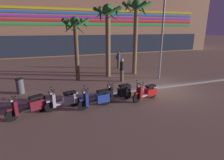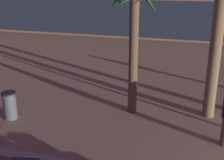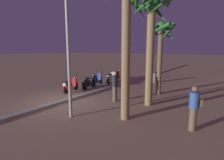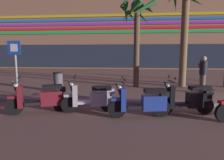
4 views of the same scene
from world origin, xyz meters
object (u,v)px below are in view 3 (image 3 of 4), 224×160
at_px(scooter_silver_mid_rear, 111,78).
at_px(palm_tree_mid_walkway, 151,24).
at_px(palm_tree_far_corner, 126,8).
at_px(pedestrian_window_shopping, 115,86).
at_px(litter_bin, 154,77).
at_px(crossing_sign, 152,64).
at_px(pedestrian_by_palm_tree, 194,107).
at_px(scooter_red_gap_after_mid, 70,86).
at_px(street_lamp, 67,19).
at_px(scooter_maroon_lead_nearest, 118,75).
at_px(scooter_blue_tail_end, 96,80).
at_px(palm_tree_by_mall_entrance, 161,40).
at_px(scooter_black_second_in_line, 88,83).

xyz_separation_m(scooter_silver_mid_rear, palm_tree_mid_walkway, (4.09, 5.35, 3.80)).
bearing_deg(palm_tree_far_corner, scooter_silver_mid_rear, -140.59).
relative_size(pedestrian_window_shopping, litter_bin, 1.82).
bearing_deg(litter_bin, crossing_sign, -151.29).
relative_size(crossing_sign, palm_tree_far_corner, 0.39).
bearing_deg(litter_bin, scooter_silver_mid_rear, -53.37).
distance_m(scooter_silver_mid_rear, pedestrian_by_palm_tree, 10.03).
distance_m(scooter_red_gap_after_mid, litter_bin, 7.64).
relative_size(crossing_sign, street_lamp, 0.35).
height_order(scooter_maroon_lead_nearest, scooter_blue_tail_end, same).
bearing_deg(street_lamp, palm_tree_by_mall_entrance, 164.71).
bearing_deg(crossing_sign, scooter_maroon_lead_nearest, -46.39).
height_order(scooter_blue_tail_end, palm_tree_far_corner, palm_tree_far_corner).
height_order(crossing_sign, palm_tree_far_corner, palm_tree_far_corner).
relative_size(pedestrian_by_palm_tree, litter_bin, 1.77).
distance_m(scooter_maroon_lead_nearest, pedestrian_by_palm_tree, 11.20).
xyz_separation_m(litter_bin, street_lamp, (10.04, 0.09, 3.72)).
bearing_deg(scooter_maroon_lead_nearest, palm_tree_mid_walkway, 44.64).
relative_size(scooter_silver_mid_rear, pedestrian_window_shopping, 0.98).
bearing_deg(palm_tree_mid_walkway, street_lamp, -30.24).
bearing_deg(scooter_maroon_lead_nearest, scooter_blue_tail_end, -2.82).
height_order(scooter_blue_tail_end, litter_bin, scooter_blue_tail_end).
xyz_separation_m(scooter_maroon_lead_nearest, scooter_black_second_in_line, (4.52, 0.25, 0.00)).
bearing_deg(scooter_black_second_in_line, litter_bin, 149.44).
bearing_deg(scooter_blue_tail_end, scooter_silver_mid_rear, 166.49).
bearing_deg(scooter_blue_tail_end, pedestrian_by_palm_tree, 61.81).
relative_size(crossing_sign, pedestrian_by_palm_tree, 1.42).
xyz_separation_m(scooter_blue_tail_end, palm_tree_mid_walkway, (2.52, 5.73, 3.79)).
bearing_deg(crossing_sign, litter_bin, 28.71).
distance_m(scooter_maroon_lead_nearest, crossing_sign, 3.62).
bearing_deg(pedestrian_by_palm_tree, pedestrian_window_shopping, -108.67).
bearing_deg(scooter_silver_mid_rear, street_lamp, 22.91).
height_order(palm_tree_far_corner, palm_tree_mid_walkway, palm_tree_far_corner).
xyz_separation_m(crossing_sign, street_lamp, (11.64, 0.97, 2.70)).
bearing_deg(palm_tree_by_mall_entrance, scooter_black_second_in_line, -73.06).
distance_m(palm_tree_by_mall_entrance, pedestrian_by_palm_tree, 6.12).
relative_size(scooter_red_gap_after_mid, crossing_sign, 0.72).
xyz_separation_m(palm_tree_far_corner, pedestrian_by_palm_tree, (-0.45, 2.64, -3.66)).
height_order(scooter_maroon_lead_nearest, scooter_black_second_in_line, same).
relative_size(scooter_blue_tail_end, pedestrian_window_shopping, 1.05).
bearing_deg(scooter_black_second_in_line, palm_tree_far_corner, 56.35).
distance_m(scooter_blue_tail_end, pedestrian_window_shopping, 4.90).
xyz_separation_m(scooter_blue_tail_end, palm_tree_far_corner, (4.93, 5.73, 4.10)).
distance_m(pedestrian_window_shopping, pedestrian_by_palm_tree, 4.74).
bearing_deg(scooter_silver_mid_rear, scooter_maroon_lead_nearest, -171.79).
bearing_deg(palm_tree_by_mall_entrance, litter_bin, -154.78).
bearing_deg(pedestrian_by_palm_tree, litter_bin, -150.16).
height_order(scooter_blue_tail_end, scooter_black_second_in_line, same).
bearing_deg(street_lamp, palm_tree_far_corner, 119.47).
height_order(scooter_maroon_lead_nearest, pedestrian_by_palm_tree, pedestrian_by_palm_tree).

